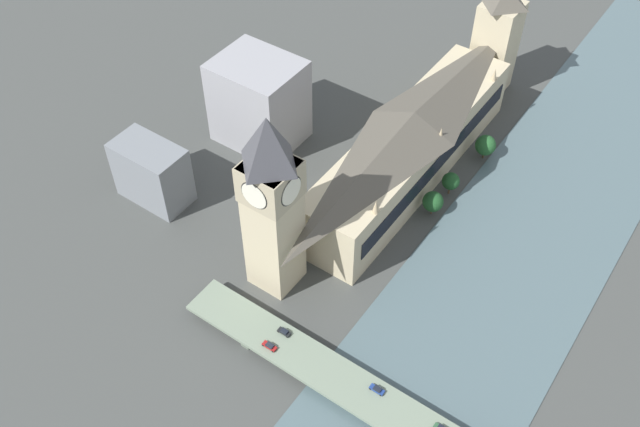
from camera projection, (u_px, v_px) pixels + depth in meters
name	position (u px, v px, depth m)	size (l,w,h in m)	color
ground_plane	(431.00, 204.00, 253.71)	(600.00, 600.00, 0.00)	#424442
river_water	(522.00, 247.00, 239.96)	(57.31, 360.00, 0.30)	#4C6066
parliament_hall	(411.00, 145.00, 253.23)	(23.79, 109.50, 29.64)	#C1B28E
clock_tower	(272.00, 201.00, 205.60)	(14.98, 14.98, 66.16)	#C1B28E
victoria_tower	(496.00, 40.00, 284.39)	(15.04, 15.04, 49.79)	#C1B28E
road_bridge	(403.00, 420.00, 193.26)	(146.62, 13.05, 4.39)	#5D6A59
car_northbound_tail	(377.00, 389.00, 197.76)	(4.33, 1.76, 1.39)	navy
car_southbound_lead	(270.00, 346.00, 207.46)	(4.51, 1.80, 1.29)	maroon
car_southbound_tail	(284.00, 332.00, 210.79)	(4.12, 1.75, 1.35)	black
city_block_west	(259.00, 102.00, 266.84)	(30.91, 25.43, 33.92)	#939399
city_block_center	(152.00, 173.00, 248.23)	(25.54, 14.61, 23.05)	slate
tree_embankment_near	(451.00, 181.00, 253.11)	(6.35, 6.35, 9.28)	brown
tree_embankment_mid	(485.00, 145.00, 266.07)	(7.79, 7.79, 10.15)	brown
tree_embankment_far	(433.00, 202.00, 246.49)	(7.35, 7.35, 9.55)	brown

